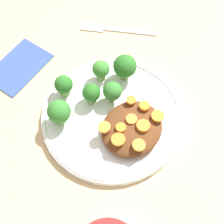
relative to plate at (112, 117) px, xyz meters
The scene contains 20 objects.
ground_plane 0.01m from the plate, ahead, with size 4.00×4.00×0.00m, color tan.
plate is the anchor object (origin of this frame).
stew_mound 0.05m from the plate, 99.22° to the right, with size 0.12×0.11×0.03m, color #5B3319.
broccoli_floret_0 0.10m from the plate, 48.44° to the left, with size 0.04×0.04×0.05m.
broccoli_floret_1 0.06m from the plate, 83.61° to the left, with size 0.04×0.04×0.05m.
broccoli_floret_2 0.11m from the plate, 130.74° to the left, with size 0.05×0.05×0.06m.
broccoli_floret_3 0.11m from the plate, 95.55° to the left, with size 0.04×0.04×0.05m.
broccoli_floret_4 0.05m from the plate, 33.24° to the left, with size 0.04×0.04×0.05m.
broccoli_floret_5 0.10m from the plate, 18.87° to the left, with size 0.05×0.05×0.06m.
carrot_slice_0 0.09m from the plate, 67.81° to the right, with size 0.02×0.02×0.00m, color orange.
carrot_slice_1 0.08m from the plate, 136.14° to the right, with size 0.03×0.03×0.01m, color orange.
carrot_slice_2 0.06m from the plate, 91.56° to the right, with size 0.02×0.02×0.00m, color orange.
carrot_slice_3 0.07m from the plate, 52.87° to the right, with size 0.02×0.02×0.01m, color orange.
carrot_slice_4 0.06m from the plate, 163.83° to the right, with size 0.02×0.02×0.01m, color orange.
carrot_slice_5 0.10m from the plate, 113.99° to the right, with size 0.02×0.02×0.01m, color orange.
carrot_slice_6 0.05m from the plate, 32.09° to the right, with size 0.02×0.02×0.01m, color orange.
carrot_slice_7 0.08m from the plate, 93.59° to the right, with size 0.03×0.03×0.01m, color orange.
carrot_slice_8 0.06m from the plate, 124.61° to the right, with size 0.02×0.02×0.00m, color orange.
fork 0.24m from the plate, 35.16° to the left, with size 0.09×0.16×0.01m.
napkin 0.24m from the plate, 91.72° to the left, with size 0.13×0.09×0.01m.
Camera 1 is at (-0.29, -0.20, 0.65)m, focal length 60.00 mm.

